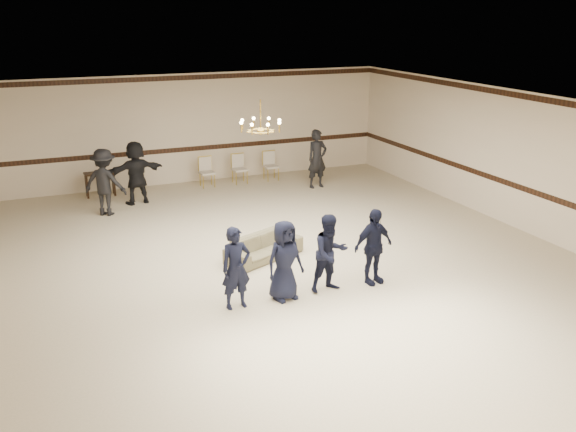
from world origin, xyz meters
The scene contains 16 objects.
room centered at (0.00, 0.00, 1.60)m, with size 12.01×14.01×3.21m.
chair_rail centered at (0.00, 6.99, 1.00)m, with size 12.00×0.02×0.14m, color black.
crown_molding centered at (0.00, 6.99, 3.08)m, with size 12.00×0.02×0.14m, color black.
chandelier centered at (0.00, 1.00, 2.88)m, with size 0.94×0.94×0.89m, color #B49039, non-canonical shape.
boy_a centered at (-1.46, -1.63, 0.73)m, with size 0.53×0.35×1.46m, color black.
boy_b centered at (-0.56, -1.63, 0.73)m, with size 0.72×0.47×1.46m, color black.
boy_c centered at (0.34, -1.63, 0.73)m, with size 0.71×0.55×1.46m, color black.
boy_d centered at (1.24, -1.63, 0.73)m, with size 0.86×0.36×1.46m, color black.
settee centered at (-0.22, 0.32, 0.25)m, with size 1.71×0.67×0.50m, color #807555.
adult_left centered at (-2.81, 4.65, 0.85)m, with size 1.09×0.63×1.69m, color black.
adult_mid centered at (-1.91, 5.35, 0.85)m, with size 1.57×0.50×1.69m, color black.
adult_right centered at (3.19, 4.95, 0.85)m, with size 0.62×0.40×1.69m, color black.
banquet_chair_left centered at (0.26, 6.24, 0.43)m, with size 0.41×0.41×0.86m, color beige, non-canonical shape.
banquet_chair_mid centered at (1.26, 6.24, 0.43)m, with size 0.41×0.41×0.86m, color beige, non-canonical shape.
banquet_chair_right centered at (2.26, 6.24, 0.43)m, with size 0.41×0.41×0.86m, color beige, non-canonical shape.
console_table centered at (-2.74, 6.44, 0.34)m, with size 0.81×0.34×0.68m, color black.
Camera 1 is at (-4.58, -11.34, 4.97)m, focal length 39.95 mm.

